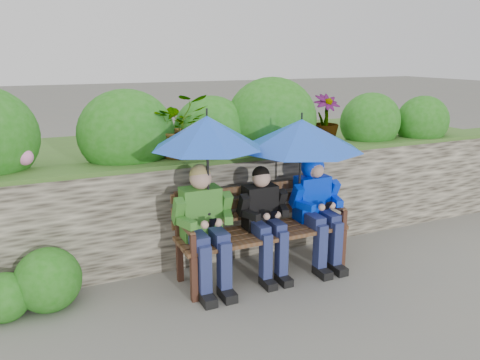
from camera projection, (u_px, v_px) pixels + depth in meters
name	position (u px, v px, depth m)	size (l,w,h in m)	color
ground	(245.00, 285.00, 4.17)	(60.00, 60.00, 0.00)	slate
garden_backdrop	(173.00, 177.00, 5.35)	(8.00, 2.87, 1.84)	#342F27
park_bench	(260.00, 224.00, 4.31)	(1.59, 0.46, 0.84)	#402419
boy_left	(205.00, 222.00, 3.99)	(0.51, 0.59, 1.10)	#306C26
boy_middle	(264.00, 216.00, 4.24)	(0.45, 0.52, 1.02)	black
boy_right	(317.00, 202.00, 4.45)	(0.48, 0.58, 1.07)	#001CE0
umbrella_left	(207.00, 132.00, 3.82)	(0.94, 0.94, 0.92)	blue
umbrella_right	(301.00, 134.00, 4.24)	(1.14, 1.14, 0.82)	blue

